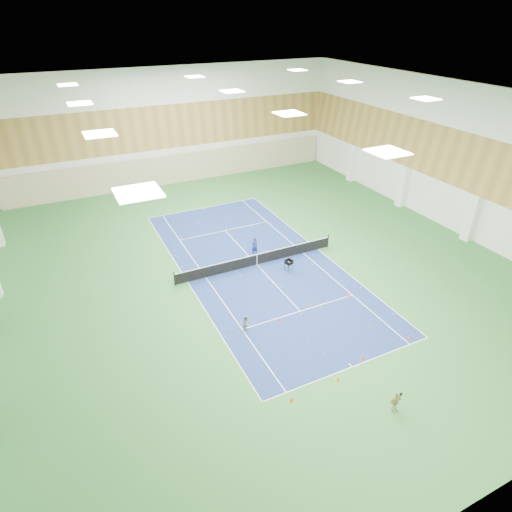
{
  "coord_description": "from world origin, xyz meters",
  "views": [
    {
      "loc": [
        -12.15,
        -24.95,
        16.95
      ],
      "look_at": [
        -0.98,
        -1.86,
        2.0
      ],
      "focal_mm": 30.0,
      "sensor_mm": 36.0,
      "label": 1
    }
  ],
  "objects_px": {
    "child_court": "(247,323)",
    "ball_cart": "(289,265)",
    "child_apron": "(396,402)",
    "tennis_net": "(257,259)",
    "coach": "(254,246)"
  },
  "relations": [
    {
      "from": "tennis_net",
      "to": "coach",
      "type": "height_order",
      "value": "coach"
    },
    {
      "from": "coach",
      "to": "child_court",
      "type": "bearing_deg",
      "value": 52.99
    },
    {
      "from": "child_court",
      "to": "tennis_net",
      "type": "bearing_deg",
      "value": 29.0
    },
    {
      "from": "child_court",
      "to": "ball_cart",
      "type": "bearing_deg",
      "value": 9.99
    },
    {
      "from": "child_court",
      "to": "child_apron",
      "type": "height_order",
      "value": "child_apron"
    },
    {
      "from": "coach",
      "to": "ball_cart",
      "type": "distance_m",
      "value": 3.53
    },
    {
      "from": "tennis_net",
      "to": "child_apron",
      "type": "height_order",
      "value": "child_apron"
    },
    {
      "from": "tennis_net",
      "to": "child_apron",
      "type": "xyz_separation_m",
      "value": [
        0.06,
        -15.1,
        0.03
      ]
    },
    {
      "from": "ball_cart",
      "to": "child_court",
      "type": "bearing_deg",
      "value": -156.39
    },
    {
      "from": "coach",
      "to": "ball_cart",
      "type": "relative_size",
      "value": 1.75
    },
    {
      "from": "child_apron",
      "to": "tennis_net",
      "type": "bearing_deg",
      "value": 93.25
    },
    {
      "from": "tennis_net",
      "to": "coach",
      "type": "relative_size",
      "value": 8.21
    },
    {
      "from": "child_court",
      "to": "ball_cart",
      "type": "height_order",
      "value": "child_court"
    },
    {
      "from": "tennis_net",
      "to": "child_court",
      "type": "xyz_separation_m",
      "value": [
        -3.88,
        -6.57,
        -0.0
      ]
    },
    {
      "from": "coach",
      "to": "child_apron",
      "type": "xyz_separation_m",
      "value": [
        -0.46,
        -16.62,
        -0.2
      ]
    }
  ]
}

